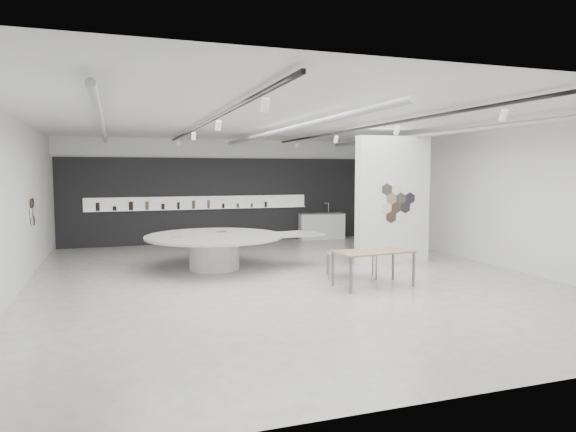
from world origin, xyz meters
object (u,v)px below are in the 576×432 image
object	(u,v)px
display_island	(217,247)
sample_table_wood	(373,253)
kitchen_counter	(321,226)
partition_column	(393,200)
sample_table_stone	(351,254)

from	to	relation	value
display_island	sample_table_wood	distance (m)	4.35
display_island	sample_table_wood	bearing A→B (deg)	-53.93
display_island	kitchen_counter	distance (m)	7.00
partition_column	sample_table_wood	world-z (taller)	partition_column
sample_table_wood	sample_table_stone	size ratio (longest dim) A/B	1.34
partition_column	sample_table_stone	size ratio (longest dim) A/B	2.66
display_island	kitchen_counter	size ratio (longest dim) A/B	2.71
sample_table_stone	kitchen_counter	world-z (taller)	kitchen_counter
sample_table_stone	kitchen_counter	distance (m)	7.30
sample_table_stone	sample_table_wood	bearing A→B (deg)	-87.76
partition_column	sample_table_stone	xyz separation A→B (m)	(-1.98, -1.45, -1.23)
sample_table_wood	sample_table_stone	distance (m)	1.08
sample_table_wood	display_island	bearing A→B (deg)	133.05
display_island	kitchen_counter	world-z (taller)	kitchen_counter
partition_column	display_island	xyz separation A→B (m)	(-4.91, 0.67, -1.19)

